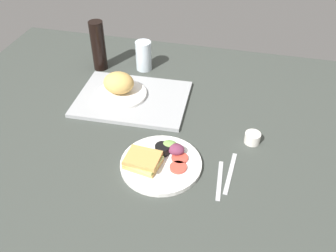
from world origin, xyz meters
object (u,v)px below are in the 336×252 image
at_px(bread_plate_near, 120,87).
at_px(plate_with_salad, 159,161).
at_px(serving_tray, 132,99).
at_px(drinking_glass, 144,56).
at_px(soda_bottle, 98,46).
at_px(fork, 220,180).
at_px(knife, 230,173).
at_px(espresso_cup, 252,138).

bearing_deg(bread_plate_near, plate_with_salad, -52.81).
xyz_separation_m(bread_plate_near, plate_with_salad, (0.26, -0.34, -0.04)).
height_order(serving_tray, plate_with_salad, plate_with_salad).
distance_m(plate_with_salad, drinking_glass, 0.64).
height_order(drinking_glass, soda_bottle, soda_bottle).
bearing_deg(serving_tray, soda_bottle, 136.20).
relative_size(drinking_glass, fork, 0.80).
bearing_deg(soda_bottle, knife, -38.74).
bearing_deg(bread_plate_near, drinking_glass, 83.70).
distance_m(espresso_cup, knife, 0.18).
distance_m(serving_tray, plate_with_salad, 0.39).
bearing_deg(drinking_glass, fork, -54.70).
bearing_deg(espresso_cup, plate_with_salad, -147.54).
distance_m(serving_tray, bread_plate_near, 0.07).
bearing_deg(soda_bottle, fork, -42.09).
xyz_separation_m(drinking_glass, knife, (0.47, -0.58, -0.07)).
xyz_separation_m(bread_plate_near, espresso_cup, (0.55, -0.15, -0.04)).
bearing_deg(serving_tray, plate_with_salad, -58.68).
bearing_deg(fork, soda_bottle, 44.30).
xyz_separation_m(plate_with_salad, fork, (0.21, -0.02, -0.02)).
bearing_deg(serving_tray, knife, -35.84).
relative_size(serving_tray, knife, 2.37).
height_order(espresso_cup, knife, espresso_cup).
relative_size(bread_plate_near, drinking_glass, 1.54).
relative_size(fork, knife, 0.89).
xyz_separation_m(soda_bottle, knife, (0.66, -0.53, -0.11)).
bearing_deg(knife, drinking_glass, 42.72).
height_order(drinking_glass, espresso_cup, drinking_glass).
xyz_separation_m(bread_plate_near, knife, (0.49, -0.32, -0.05)).
bearing_deg(soda_bottle, serving_tray, -43.80).
relative_size(soda_bottle, knife, 1.21).
xyz_separation_m(drinking_glass, fork, (0.44, -0.62, -0.07)).
distance_m(serving_tray, espresso_cup, 0.52).
xyz_separation_m(serving_tray, espresso_cup, (0.50, -0.15, 0.01)).
bearing_deg(espresso_cup, serving_tray, 163.73).
bearing_deg(soda_bottle, plate_with_salad, -52.07).
bearing_deg(soda_bottle, bread_plate_near, -50.92).
relative_size(plate_with_salad, knife, 1.44).
bearing_deg(drinking_glass, bread_plate_near, -96.30).
bearing_deg(serving_tray, bread_plate_near, 174.61).
xyz_separation_m(plate_with_salad, knife, (0.24, 0.02, -0.02)).
distance_m(drinking_glass, fork, 0.76).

